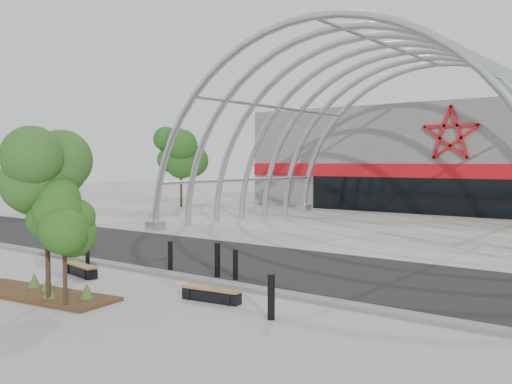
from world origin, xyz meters
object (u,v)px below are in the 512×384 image
at_px(street_tree_1, 64,218).
at_px(bench_0, 81,270).
at_px(street_tree_0, 46,190).
at_px(bench_1, 211,295).
at_px(bollard_2, 235,265).

distance_m(street_tree_1, bench_0, 4.75).
height_order(street_tree_0, bench_1, street_tree_0).
distance_m(street_tree_0, bench_1, 5.19).
bearing_deg(bollard_2, street_tree_1, -103.40).
distance_m(street_tree_0, street_tree_1, 1.11).
xyz_separation_m(bench_1, bollard_2, (-1.25, 2.52, 0.31)).
height_order(street_tree_1, bollard_2, street_tree_1).
distance_m(street_tree_1, bollard_2, 5.77).
relative_size(bench_0, bench_1, 1.02).
bearing_deg(street_tree_0, bench_0, 131.16).
xyz_separation_m(bench_0, bench_1, (5.73, 0.03, -0.00)).
xyz_separation_m(bench_0, bollard_2, (4.49, 2.56, 0.31)).
bearing_deg(bollard_2, street_tree_0, -111.99).
bearing_deg(street_tree_1, bench_1, 48.07).
bearing_deg(bollard_2, bench_1, -63.73).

